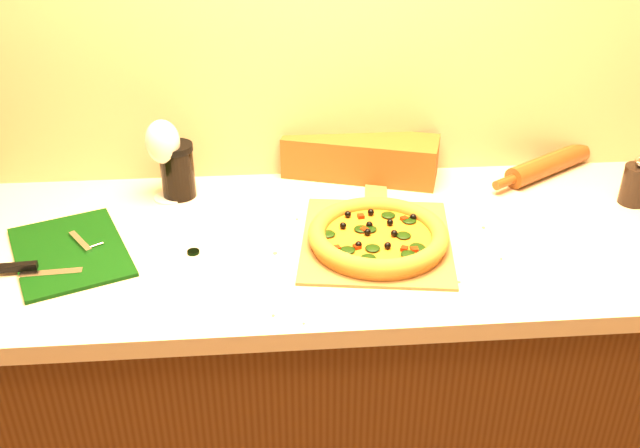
{
  "coord_description": "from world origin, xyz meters",
  "views": [
    {
      "loc": [
        -0.17,
        0.07,
        1.72
      ],
      "look_at": [
        -0.06,
        1.38,
        0.96
      ],
      "focal_mm": 40.0,
      "sensor_mm": 36.0,
      "label": 1
    }
  ],
  "objects_px": {
    "pepper_grinder": "(636,183)",
    "dark_jar": "(177,170)",
    "pizza_peel": "(376,237)",
    "pizza": "(378,236)",
    "cutting_board": "(68,252)",
    "rolling_pin": "(548,165)",
    "wine_glass": "(163,144)"
  },
  "relations": [
    {
      "from": "pizza",
      "to": "dark_jar",
      "type": "xyz_separation_m",
      "value": [
        -0.45,
        0.28,
        0.04
      ]
    },
    {
      "from": "pizza_peel",
      "to": "dark_jar",
      "type": "xyz_separation_m",
      "value": [
        -0.45,
        0.24,
        0.07
      ]
    },
    {
      "from": "cutting_board",
      "to": "rolling_pin",
      "type": "xyz_separation_m",
      "value": [
        1.16,
        0.3,
        0.02
      ]
    },
    {
      "from": "pizza_peel",
      "to": "pizza",
      "type": "bearing_deg",
      "value": -85.12
    },
    {
      "from": "pizza",
      "to": "pepper_grinder",
      "type": "relative_size",
      "value": 2.37
    },
    {
      "from": "pizza_peel",
      "to": "dark_jar",
      "type": "bearing_deg",
      "value": 160.23
    },
    {
      "from": "pepper_grinder",
      "to": "dark_jar",
      "type": "bearing_deg",
      "value": 173.47
    },
    {
      "from": "cutting_board",
      "to": "pepper_grinder",
      "type": "bearing_deg",
      "value": -16.53
    },
    {
      "from": "pizza",
      "to": "wine_glass",
      "type": "distance_m",
      "value": 0.56
    },
    {
      "from": "pizza",
      "to": "cutting_board",
      "type": "bearing_deg",
      "value": 178.0
    },
    {
      "from": "rolling_pin",
      "to": "dark_jar",
      "type": "xyz_separation_m",
      "value": [
        -0.95,
        -0.04,
        0.04
      ]
    },
    {
      "from": "cutting_board",
      "to": "wine_glass",
      "type": "relative_size",
      "value": 1.81
    },
    {
      "from": "cutting_board",
      "to": "pizza",
      "type": "bearing_deg",
      "value": -24.09
    },
    {
      "from": "pizza_peel",
      "to": "pizza",
      "type": "height_order",
      "value": "pizza"
    },
    {
      "from": "pepper_grinder",
      "to": "pizza_peel",
      "type": "bearing_deg",
      "value": -169.74
    },
    {
      "from": "pizza",
      "to": "rolling_pin",
      "type": "distance_m",
      "value": 0.59
    },
    {
      "from": "wine_glass",
      "to": "pepper_grinder",
      "type": "bearing_deg",
      "value": -5.78
    },
    {
      "from": "pizza",
      "to": "cutting_board",
      "type": "distance_m",
      "value": 0.67
    },
    {
      "from": "pizza_peel",
      "to": "wine_glass",
      "type": "xyz_separation_m",
      "value": [
        -0.48,
        0.23,
        0.14
      ]
    },
    {
      "from": "cutting_board",
      "to": "wine_glass",
      "type": "height_order",
      "value": "wine_glass"
    },
    {
      "from": "cutting_board",
      "to": "rolling_pin",
      "type": "bearing_deg",
      "value": -7.69
    },
    {
      "from": "pizza",
      "to": "dark_jar",
      "type": "bearing_deg",
      "value": 148.51
    },
    {
      "from": "cutting_board",
      "to": "rolling_pin",
      "type": "distance_m",
      "value": 1.2
    },
    {
      "from": "pizza",
      "to": "rolling_pin",
      "type": "xyz_separation_m",
      "value": [
        0.5,
        0.32,
        0.0
      ]
    },
    {
      "from": "dark_jar",
      "to": "cutting_board",
      "type": "bearing_deg",
      "value": -130.24
    },
    {
      "from": "wine_glass",
      "to": "dark_jar",
      "type": "distance_m",
      "value": 0.08
    },
    {
      "from": "pepper_grinder",
      "to": "rolling_pin",
      "type": "distance_m",
      "value": 0.23
    },
    {
      "from": "pepper_grinder",
      "to": "rolling_pin",
      "type": "bearing_deg",
      "value": 131.31
    },
    {
      "from": "pizza",
      "to": "wine_glass",
      "type": "bearing_deg",
      "value": 150.98
    },
    {
      "from": "pizza",
      "to": "cutting_board",
      "type": "xyz_separation_m",
      "value": [
        -0.66,
        0.02,
        -0.02
      ]
    },
    {
      "from": "wine_glass",
      "to": "dark_jar",
      "type": "bearing_deg",
      "value": 25.14
    },
    {
      "from": "pizza",
      "to": "rolling_pin",
      "type": "bearing_deg",
      "value": 32.96
    }
  ]
}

